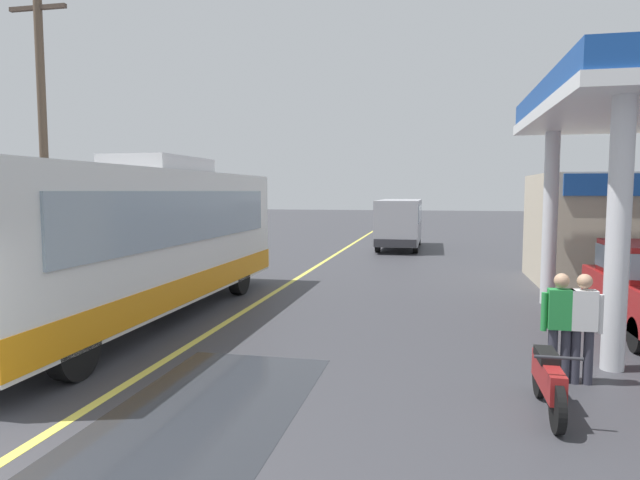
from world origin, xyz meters
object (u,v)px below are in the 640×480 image
at_px(motorcycle_parked_forecourt, 548,379).
at_px(pedestrian_by_shop, 560,321).
at_px(coach_bus_main, 140,243).
at_px(minibus_opposing_lane, 400,219).
at_px(pedestrian_near_pump, 583,322).

bearing_deg(motorcycle_parked_forecourt, pedestrian_by_shop, 73.00).
height_order(coach_bus_main, minibus_opposing_lane, coach_bus_main).
distance_m(minibus_opposing_lane, pedestrian_near_pump, 19.60).
bearing_deg(pedestrian_near_pump, minibus_opposing_lane, 101.69).
xyz_separation_m(minibus_opposing_lane, pedestrian_near_pump, (3.97, -19.19, -0.54)).
distance_m(pedestrian_near_pump, pedestrian_by_shop, 0.32).
bearing_deg(coach_bus_main, pedestrian_near_pump, -15.96).
bearing_deg(minibus_opposing_lane, pedestrian_near_pump, -78.31).
relative_size(minibus_opposing_lane, pedestrian_by_shop, 3.69).
distance_m(motorcycle_parked_forecourt, pedestrian_by_shop, 1.41).
relative_size(coach_bus_main, pedestrian_by_shop, 6.65).
xyz_separation_m(minibus_opposing_lane, pedestrian_by_shop, (3.65, -19.19, -0.54)).
relative_size(motorcycle_parked_forecourt, pedestrian_by_shop, 1.08).
distance_m(minibus_opposing_lane, motorcycle_parked_forecourt, 20.73).
height_order(minibus_opposing_lane, pedestrian_by_shop, minibus_opposing_lane).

